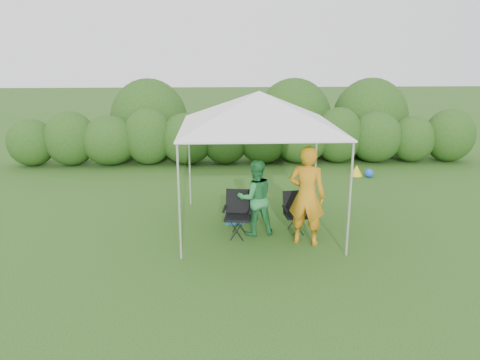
{
  "coord_description": "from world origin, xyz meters",
  "views": [
    {
      "loc": [
        -0.79,
        -8.73,
        3.68
      ],
      "look_at": [
        -0.38,
        0.4,
        1.05
      ],
      "focal_mm": 35.0,
      "sensor_mm": 36.0,
      "label": 1
    }
  ],
  "objects_px": {
    "man": "(307,196)",
    "woman": "(255,198)",
    "canopy": "(259,110)",
    "chair_left": "(238,210)",
    "cooler": "(234,215)",
    "chair_right": "(295,209)"
  },
  "relations": [
    {
      "from": "canopy",
      "to": "chair_left",
      "type": "xyz_separation_m",
      "value": [
        -0.43,
        -0.46,
        -1.94
      ]
    },
    {
      "from": "canopy",
      "to": "man",
      "type": "bearing_deg",
      "value": -47.17
    },
    {
      "from": "canopy",
      "to": "man",
      "type": "height_order",
      "value": "canopy"
    },
    {
      "from": "man",
      "to": "cooler",
      "type": "xyz_separation_m",
      "value": [
        -1.33,
        1.11,
        -0.79
      ]
    },
    {
      "from": "chair_right",
      "to": "cooler",
      "type": "distance_m",
      "value": 1.36
    },
    {
      "from": "chair_right",
      "to": "woman",
      "type": "bearing_deg",
      "value": -178.21
    },
    {
      "from": "woman",
      "to": "cooler",
      "type": "xyz_separation_m",
      "value": [
        -0.4,
        0.61,
        -0.6
      ]
    },
    {
      "from": "chair_left",
      "to": "woman",
      "type": "height_order",
      "value": "woman"
    },
    {
      "from": "cooler",
      "to": "chair_left",
      "type": "bearing_deg",
      "value": -89.9
    },
    {
      "from": "man",
      "to": "woman",
      "type": "relative_size",
      "value": 1.25
    },
    {
      "from": "man",
      "to": "cooler",
      "type": "distance_m",
      "value": 1.91
    },
    {
      "from": "chair_right",
      "to": "chair_left",
      "type": "xyz_separation_m",
      "value": [
        -1.17,
        -0.17,
        0.05
      ]
    },
    {
      "from": "chair_left",
      "to": "man",
      "type": "height_order",
      "value": "man"
    },
    {
      "from": "canopy",
      "to": "man",
      "type": "relative_size",
      "value": 1.61
    },
    {
      "from": "chair_right",
      "to": "canopy",
      "type": "bearing_deg",
      "value": 152.15
    },
    {
      "from": "canopy",
      "to": "cooler",
      "type": "relative_size",
      "value": 7.27
    },
    {
      "from": "canopy",
      "to": "woman",
      "type": "bearing_deg",
      "value": -101.85
    },
    {
      "from": "cooler",
      "to": "man",
      "type": "bearing_deg",
      "value": -44.62
    },
    {
      "from": "man",
      "to": "woman",
      "type": "distance_m",
      "value": 1.07
    },
    {
      "from": "woman",
      "to": "chair_left",
      "type": "bearing_deg",
      "value": -3.53
    },
    {
      "from": "canopy",
      "to": "chair_right",
      "type": "height_order",
      "value": "canopy"
    },
    {
      "from": "canopy",
      "to": "chair_right",
      "type": "distance_m",
      "value": 2.15
    }
  ]
}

